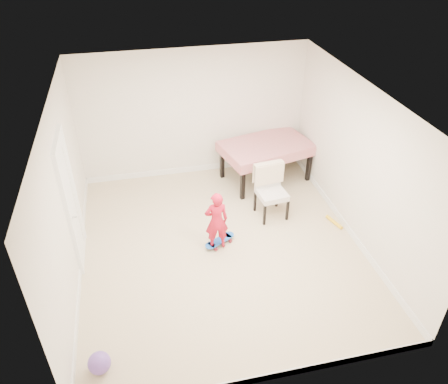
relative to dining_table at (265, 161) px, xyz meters
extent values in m
plane|color=tan|center=(-1.34, -1.89, -0.40)|extent=(5.00, 5.00, 0.00)
cube|color=white|center=(-1.34, -1.89, 2.18)|extent=(4.50, 5.00, 0.04)
cube|color=beige|center=(-1.34, 0.59, 0.90)|extent=(4.50, 0.04, 2.60)
cube|color=beige|center=(-1.34, -4.37, 0.90)|extent=(4.50, 0.04, 2.60)
cube|color=beige|center=(-3.57, -1.89, 0.90)|extent=(0.04, 5.00, 2.60)
cube|color=beige|center=(0.89, -1.89, 0.90)|extent=(0.04, 5.00, 2.60)
cube|color=white|center=(-3.56, -1.59, 0.62)|extent=(0.11, 0.94, 2.11)
cube|color=white|center=(-1.34, 0.60, -0.34)|extent=(4.50, 0.02, 0.12)
cube|color=white|center=(-1.34, -4.38, -0.34)|extent=(4.50, 0.02, 0.12)
cube|color=white|center=(-3.58, -1.89, -0.34)|extent=(0.02, 5.00, 0.12)
cube|color=white|center=(0.90, -1.89, -0.34)|extent=(0.02, 5.00, 0.12)
imported|color=red|center=(-1.41, -1.90, 0.12)|extent=(0.38, 0.25, 1.05)
sphere|color=#6F49AF|center=(-3.26, -3.80, -0.26)|extent=(0.28, 0.28, 0.28)
cylinder|color=yellow|center=(0.77, -1.72, -0.37)|extent=(0.17, 0.40, 0.06)
camera|label=1|loc=(-2.49, -7.28, 4.41)|focal=35.00mm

